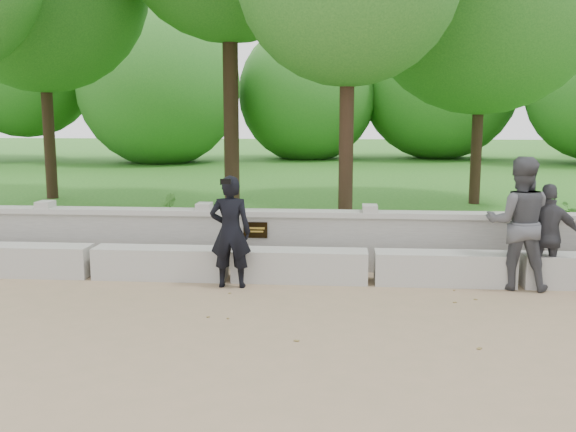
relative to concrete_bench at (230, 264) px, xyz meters
name	(u,v)px	position (x,y,z in m)	size (l,w,h in m)	color
ground	(201,322)	(0.00, -1.90, -0.22)	(80.00, 80.00, 0.00)	#8F7458
lawn	(293,181)	(0.00, 12.10, -0.10)	(40.00, 22.00, 0.25)	#1E5D18
concrete_bench	(230,264)	(0.00, 0.00, 0.00)	(11.90, 0.45, 0.45)	#B3B1A9
parapet_wall	(237,238)	(0.00, 0.70, 0.24)	(12.50, 0.35, 0.90)	#A9A79F
man_main	(230,232)	(0.09, -0.38, 0.54)	(0.57, 0.51, 1.53)	black
visitor_left	(519,223)	(3.95, -0.10, 0.67)	(0.97, 0.81, 1.78)	#46474C
visitor_right	(548,237)	(4.34, -0.10, 0.49)	(0.89, 0.53, 1.42)	#38383C
shrub_a	(51,217)	(-3.59, 2.13, 0.28)	(0.27, 0.18, 0.51)	#366E25
shrub_b	(168,211)	(-1.58, 2.54, 0.35)	(0.36, 0.29, 0.66)	#366E25
shrub_c	(575,219)	(5.62, 2.55, 0.31)	(0.51, 0.44, 0.56)	#366E25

